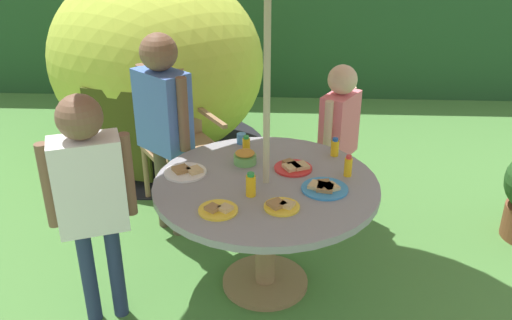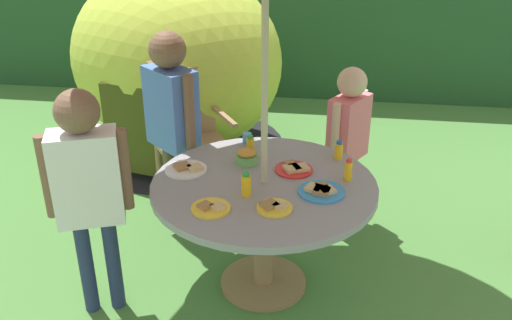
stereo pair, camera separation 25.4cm
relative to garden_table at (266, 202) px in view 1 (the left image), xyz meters
The scene contains 19 objects.
ground_plane 0.58m from the garden_table, ahead, with size 10.00×10.00×0.02m, color #477A38.
hedge_backdrop 3.72m from the garden_table, 90.00° to the left, with size 9.00×0.70×1.68m, color #234C28.
garden_table is the anchor object (origin of this frame).
wooden_chair 1.23m from the garden_table, 123.65° to the left, with size 0.67×0.66×0.98m.
dome_tent 2.17m from the garden_table, 117.97° to the left, with size 2.27×2.27×1.62m.
child_in_pink_shirt 0.91m from the garden_table, 58.85° to the left, with size 0.29×0.34×1.14m.
child_in_blue_shirt 0.94m from the garden_table, 139.54° to the left, with size 0.40×0.38×1.38m.
child_in_white_shirt 0.96m from the garden_table, 159.51° to the right, with size 0.42×0.29×1.30m.
snack_bowl 0.31m from the garden_table, 119.73° to the left, with size 0.13×0.13×0.08m.
plate_mid_right 0.48m from the garden_table, 169.73° to the left, with size 0.24×0.24×0.03m.
plate_back_edge 0.42m from the garden_table, 125.37° to the right, with size 0.20×0.20×0.03m.
plate_near_right 0.35m from the garden_table, 13.09° to the right, with size 0.25×0.25×0.03m.
plate_center_back 0.26m from the garden_table, 47.01° to the left, with size 0.22×0.22×0.03m.
plate_far_right 0.32m from the garden_table, 72.50° to the right, with size 0.18×0.18×0.03m.
juice_bottle_near_left 0.50m from the garden_table, 11.99° to the left, with size 0.04×0.04×0.13m.
juice_bottle_far_left 0.45m from the garden_table, 109.04° to the left, with size 0.05×0.05×0.11m.
juice_bottle_center_front 0.25m from the garden_table, 116.01° to the right, with size 0.05×0.05×0.13m.
juice_bottle_mid_left 0.57m from the garden_table, 41.76° to the left, with size 0.05×0.05×0.11m.
cup_near 0.56m from the garden_table, 108.70° to the left, with size 0.06×0.06×0.07m, color #4C99D8.
Camera 1 is at (0.07, -2.69, 2.14)m, focal length 38.90 mm.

